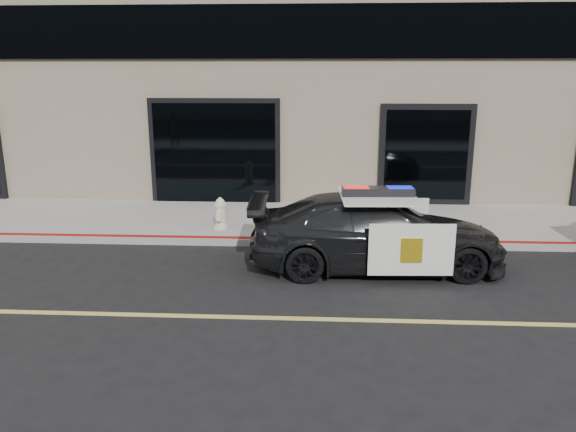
{
  "coord_description": "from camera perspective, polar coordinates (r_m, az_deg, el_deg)",
  "views": [
    {
      "loc": [
        1.74,
        -7.65,
        3.57
      ],
      "look_at": [
        1.19,
        2.2,
        1.0
      ],
      "focal_mm": 35.0,
      "sensor_mm": 36.0,
      "label": 1
    }
  ],
  "objects": [
    {
      "name": "police_car",
      "position": [
        10.45,
        8.97,
        -1.61
      ],
      "size": [
        2.38,
        4.84,
        1.53
      ],
      "color": "black",
      "rests_on": "ground"
    },
    {
      "name": "ground",
      "position": [
        8.62,
        -8.91,
        -10.05
      ],
      "size": [
        120.0,
        120.0,
        0.0
      ],
      "primitive_type": "plane",
      "color": "black",
      "rests_on": "ground"
    },
    {
      "name": "sidewalk_n",
      "position": [
        13.48,
        -4.35,
        -0.47
      ],
      "size": [
        60.0,
        3.5,
        0.15
      ],
      "primitive_type": "cube",
      "color": "gray",
      "rests_on": "ground"
    },
    {
      "name": "fire_hydrant",
      "position": [
        12.53,
        -6.88,
        0.21
      ],
      "size": [
        0.32,
        0.44,
        0.7
      ],
      "color": "beige",
      "rests_on": "sidewalk_n"
    }
  ]
}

